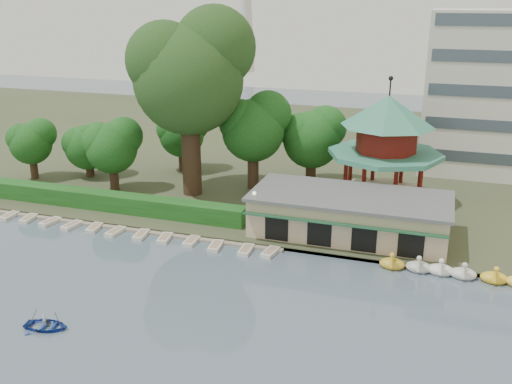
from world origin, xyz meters
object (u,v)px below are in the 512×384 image
at_px(pavilion, 386,139).
at_px(big_tree, 190,70).
at_px(dock, 121,226).
at_px(rowboat_with_passengers, 46,323).
at_px(boathouse, 349,214).

xyz_separation_m(pavilion, big_tree, (-20.84, -3.81, 6.96)).
bearing_deg(dock, rowboat_with_passengers, -74.87).
xyz_separation_m(dock, pavilion, (24.00, 14.80, 7.36)).
height_order(pavilion, big_tree, big_tree).
relative_size(dock, big_tree, 1.63).
distance_m(big_tree, rowboat_with_passengers, 31.99).
bearing_deg(big_tree, rowboat_with_passengers, -86.75).
bearing_deg(rowboat_with_passengers, dock, 105.13).
bearing_deg(pavilion, big_tree, -169.65).
relative_size(boathouse, rowboat_with_passengers, 3.86).
bearing_deg(rowboat_with_passengers, pavilion, 59.45).
bearing_deg(boathouse, big_tree, 161.73).
distance_m(dock, rowboat_with_passengers, 18.37).
bearing_deg(boathouse, dock, -167.76).
bearing_deg(big_tree, boathouse, -18.27).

